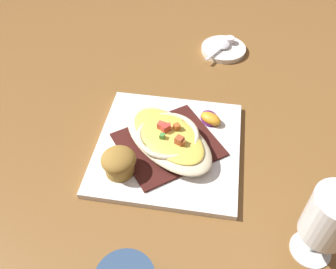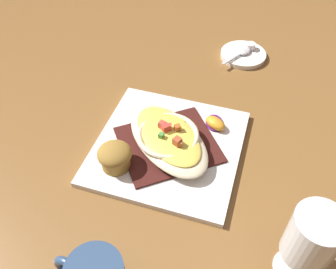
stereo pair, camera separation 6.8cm
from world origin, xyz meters
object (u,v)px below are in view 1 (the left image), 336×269
Objects in this scene: square_plate at (168,147)px; creamer_cup_0 at (229,40)px; orange_garnish at (210,118)px; creamer_saucer at (223,49)px; muffin at (119,162)px; spoon at (223,46)px; gratin_dish at (168,137)px; stemmed_glass at (329,220)px.

creamer_cup_0 is (-0.35, 0.17, 0.01)m from square_plate.
orange_garnish is at bearing 125.82° from square_plate.
creamer_saucer is (-0.33, 0.15, -0.00)m from square_plate.
square_plate is 0.36m from creamer_saucer.
muffin is at bearing -31.33° from creamer_saucer.
orange_garnish is at bearing -15.35° from creamer_cup_0.
creamer_cup_0 is at bearing 139.81° from spoon.
square_plate is 2.42× the size of creamer_saucer.
gratin_dish is 3.76× the size of muffin.
muffin reaches higher than square_plate.
creamer_cup_0 is (-0.29, 0.08, -0.00)m from orange_garnish.
gratin_dish is 9.80× the size of creamer_cup_0.
gratin_dish reaches higher than square_plate.
orange_garnish is (-0.06, 0.09, -0.01)m from gratin_dish.
creamer_saucer is at bearing -172.77° from stemmed_glass.
orange_garnish is 0.30m from creamer_cup_0.
square_plate is at bearing -25.45° from creamer_cup_0.
stemmed_glass is at bearing 7.54° from spoon.
stemmed_glass is 0.55m from creamer_saucer.
square_plate is at bearing -134.20° from stemmed_glass.
creamer_cup_0 is at bearing 139.81° from creamer_saucer.
creamer_saucer is 0.01m from spoon.
creamer_cup_0 reaches higher than creamer_saucer.
spoon is at bearing 155.76° from gratin_dish.
spoon is (-0.54, -0.07, -0.08)m from stemmed_glass.
muffin is at bearing -31.26° from spoon.
gratin_dish and muffin have the same top height.
orange_garnish is 0.27m from spoon.
gratin_dish is at bearing -25.44° from creamer_cup_0.
square_plate is at bearing 124.63° from muffin.
square_plate is 1.91× the size of stemmed_glass.
square_plate is 0.39m from creamer_cup_0.
orange_garnish reaches higher than spoon.
creamer_cup_0 is (-0.35, 0.17, -0.01)m from gratin_dish.
gratin_dish is at bearing 124.60° from muffin.
gratin_dish is 0.11m from muffin.
creamer_cup_0 is at bearing -174.68° from stemmed_glass.
spoon is at bearing 155.75° from square_plate.
gratin_dish is 0.39m from creamer_cup_0.
orange_garnish is at bearing -12.72° from spoon.
gratin_dish is 0.36m from creamer_saucer.
spoon is 3.65× the size of creamer_cup_0.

